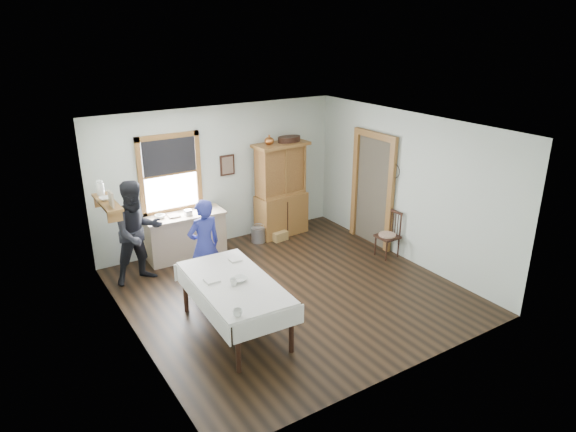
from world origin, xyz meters
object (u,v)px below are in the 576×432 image
Objects in this scene: spindle_chair at (388,234)px; pail at (258,235)px; woman_blue at (205,249)px; figure_dark at (138,236)px; china_hutch at (281,190)px; work_counter at (186,236)px; dining_table at (235,306)px; wicker_basket at (279,236)px.

pail is (-1.70, 1.89, -0.29)m from spindle_chair.
figure_dark reaches higher than woman_blue.
work_counter is at bearing 176.52° from china_hutch.
work_counter is 4.89× the size of pail.
dining_table is at bearing 77.83° from woman_blue.
dining_table is at bearing -125.38° from pail.
spindle_chair is 2.56m from pail.
wicker_basket is at bearing -20.82° from pail.
spindle_chair is at bearing -25.49° from figure_dark.
woman_blue reaches higher than pail.
china_hutch is 2.67m from woman_blue.
work_counter is 1.92m from wicker_basket.
pail is 0.43m from wicker_basket.
work_counter is 0.75× the size of dining_table.
figure_dark is at bearing -152.50° from work_counter.
china_hutch is at bearing -154.86° from woman_blue.
china_hutch is at bearing 50.81° from wicker_basket.
wicker_basket is 0.19× the size of figure_dark.
dining_table is 6.36× the size of wicker_basket.
china_hutch is 1.32× the size of woman_blue.
dining_table is at bearing -96.00° from work_counter.
china_hutch is at bearing 3.45° from figure_dark.
wicker_basket is 2.42m from woman_blue.
wicker_basket is (-0.22, -0.27, -0.86)m from china_hutch.
spindle_chair is at bearing -48.00° from pail.
woman_blue is at bearing -52.68° from figure_dark.
spindle_chair is 0.61× the size of woman_blue.
figure_dark is (-3.10, -0.49, -0.14)m from china_hutch.
wicker_basket is 0.21× the size of woman_blue.
china_hutch is 2.34m from spindle_chair.
china_hutch is (2.09, 0.00, 0.53)m from work_counter.
china_hutch is 0.97× the size of dining_table.
spindle_chair is at bearing -65.22° from china_hutch.
spindle_chair is 4.46m from figure_dark.
figure_dark reaches higher than pail.
spindle_chair is (3.53, 0.70, 0.05)m from dining_table.
work_counter is 1.67× the size of spindle_chair.
woman_blue is at bearing -152.41° from wicker_basket.
spindle_chair reaches higher than wicker_basket.
woman_blue is (-3.37, 0.65, 0.28)m from spindle_chair.
woman_blue is at bearing -152.92° from china_hutch.
figure_dark is at bearing -175.70° from wicker_basket.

